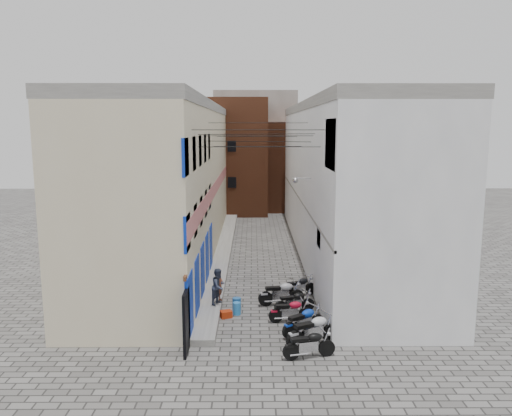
{
  "coord_description": "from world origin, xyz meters",
  "views": [
    {
      "loc": [
        -0.26,
        -16.43,
        7.63
      ],
      "look_at": [
        -0.08,
        11.76,
        3.0
      ],
      "focal_mm": 35.0,
      "sensor_mm": 36.0,
      "label": 1
    }
  ],
  "objects_px": {
    "water_jug_far": "(237,304)",
    "motorcycle_a": "(309,343)",
    "motorcycle_f": "(281,292)",
    "water_jug_near": "(237,308)",
    "motorcycle_b": "(313,329)",
    "motorcycle_e": "(295,301)",
    "red_crate": "(226,314)",
    "motorcycle_c": "(304,320)",
    "person_a": "(219,285)",
    "person_b": "(219,286)",
    "motorcycle_d": "(291,310)",
    "motorcycle_g": "(299,286)"
  },
  "relations": [
    {
      "from": "person_b",
      "to": "motorcycle_f",
      "type": "bearing_deg",
      "value": -47.96
    },
    {
      "from": "motorcycle_b",
      "to": "water_jug_near",
      "type": "relative_size",
      "value": 4.21
    },
    {
      "from": "water_jug_near",
      "to": "red_crate",
      "type": "distance_m",
      "value": 0.55
    },
    {
      "from": "motorcycle_e",
      "to": "motorcycle_a",
      "type": "bearing_deg",
      "value": -14.57
    },
    {
      "from": "motorcycle_f",
      "to": "motorcycle_g",
      "type": "xyz_separation_m",
      "value": [
        0.87,
        1.07,
        -0.08
      ]
    },
    {
      "from": "water_jug_far",
      "to": "motorcycle_c",
      "type": "bearing_deg",
      "value": -43.07
    },
    {
      "from": "motorcycle_b",
      "to": "water_jug_near",
      "type": "bearing_deg",
      "value": -162.77
    },
    {
      "from": "motorcycle_f",
      "to": "water_jug_far",
      "type": "height_order",
      "value": "motorcycle_f"
    },
    {
      "from": "person_b",
      "to": "red_crate",
      "type": "bearing_deg",
      "value": -127.94
    },
    {
      "from": "motorcycle_d",
      "to": "motorcycle_f",
      "type": "xyz_separation_m",
      "value": [
        -0.26,
        1.9,
        0.08
      ]
    },
    {
      "from": "person_b",
      "to": "motorcycle_c",
      "type": "bearing_deg",
      "value": -96.92
    },
    {
      "from": "motorcycle_f",
      "to": "water_jug_far",
      "type": "bearing_deg",
      "value": -80.65
    },
    {
      "from": "motorcycle_e",
      "to": "motorcycle_g",
      "type": "relative_size",
      "value": 1.0
    },
    {
      "from": "motorcycle_b",
      "to": "motorcycle_d",
      "type": "xyz_separation_m",
      "value": [
        -0.63,
        2.15,
        -0.11
      ]
    },
    {
      "from": "motorcycle_a",
      "to": "motorcycle_f",
      "type": "xyz_separation_m",
      "value": [
        -0.64,
        5.02,
        0.06
      ]
    },
    {
      "from": "motorcycle_d",
      "to": "water_jug_near",
      "type": "height_order",
      "value": "motorcycle_d"
    },
    {
      "from": "person_a",
      "to": "red_crate",
      "type": "bearing_deg",
      "value": -152.66
    },
    {
      "from": "motorcycle_a",
      "to": "water_jug_near",
      "type": "height_order",
      "value": "motorcycle_a"
    },
    {
      "from": "motorcycle_d",
      "to": "person_a",
      "type": "distance_m",
      "value": 3.39
    },
    {
      "from": "motorcycle_e",
      "to": "motorcycle_f",
      "type": "relative_size",
      "value": 0.87
    },
    {
      "from": "water_jug_far",
      "to": "motorcycle_a",
      "type": "bearing_deg",
      "value": -59.51
    },
    {
      "from": "water_jug_near",
      "to": "water_jug_far",
      "type": "distance_m",
      "value": 0.41
    },
    {
      "from": "motorcycle_f",
      "to": "motorcycle_d",
      "type": "bearing_deg",
      "value": -2.93
    },
    {
      "from": "person_b",
      "to": "water_jug_near",
      "type": "bearing_deg",
      "value": -95.4
    },
    {
      "from": "motorcycle_f",
      "to": "person_a",
      "type": "relative_size",
      "value": 1.4
    },
    {
      "from": "motorcycle_d",
      "to": "motorcycle_g",
      "type": "bearing_deg",
      "value": 162.03
    },
    {
      "from": "person_b",
      "to": "red_crate",
      "type": "xyz_separation_m",
      "value": [
        0.35,
        -0.9,
        -0.87
      ]
    },
    {
      "from": "person_a",
      "to": "red_crate",
      "type": "height_order",
      "value": "person_a"
    },
    {
      "from": "motorcycle_f",
      "to": "water_jug_near",
      "type": "height_order",
      "value": "motorcycle_f"
    },
    {
      "from": "motorcycle_c",
      "to": "red_crate",
      "type": "height_order",
      "value": "motorcycle_c"
    },
    {
      "from": "motorcycle_a",
      "to": "red_crate",
      "type": "relative_size",
      "value": 4.06
    },
    {
      "from": "motorcycle_c",
      "to": "motorcycle_d",
      "type": "height_order",
      "value": "motorcycle_c"
    },
    {
      "from": "motorcycle_a",
      "to": "person_b",
      "type": "xyz_separation_m",
      "value": [
        -3.3,
        4.48,
        0.49
      ]
    },
    {
      "from": "motorcycle_d",
      "to": "person_b",
      "type": "xyz_separation_m",
      "value": [
        -2.92,
        1.36,
        0.51
      ]
    },
    {
      "from": "motorcycle_b",
      "to": "motorcycle_c",
      "type": "xyz_separation_m",
      "value": [
        -0.24,
        0.97,
        -0.06
      ]
    },
    {
      "from": "motorcycle_a",
      "to": "person_a",
      "type": "relative_size",
      "value": 1.26
    },
    {
      "from": "motorcycle_f",
      "to": "water_jug_far",
      "type": "relative_size",
      "value": 3.63
    },
    {
      "from": "motorcycle_c",
      "to": "motorcycle_g",
      "type": "bearing_deg",
      "value": 141.65
    },
    {
      "from": "person_a",
      "to": "motorcycle_d",
      "type": "bearing_deg",
      "value": -108.7
    },
    {
      "from": "motorcycle_b",
      "to": "person_b",
      "type": "relative_size",
      "value": 1.4
    },
    {
      "from": "motorcycle_c",
      "to": "person_b",
      "type": "xyz_separation_m",
      "value": [
        -3.31,
        2.55,
        0.45
      ]
    },
    {
      "from": "motorcycle_b",
      "to": "motorcycle_f",
      "type": "relative_size",
      "value": 1.06
    },
    {
      "from": "motorcycle_a",
      "to": "motorcycle_d",
      "type": "distance_m",
      "value": 3.14
    },
    {
      "from": "motorcycle_b",
      "to": "motorcycle_c",
      "type": "relative_size",
      "value": 1.1
    },
    {
      "from": "motorcycle_g",
      "to": "water_jug_far",
      "type": "bearing_deg",
      "value": -84.34
    },
    {
      "from": "motorcycle_b",
      "to": "water_jug_near",
      "type": "distance_m",
      "value": 4.07
    },
    {
      "from": "motorcycle_a",
      "to": "motorcycle_e",
      "type": "xyz_separation_m",
      "value": [
        -0.14,
        4.11,
        -0.02
      ]
    },
    {
      "from": "motorcycle_f",
      "to": "water_jug_near",
      "type": "xyz_separation_m",
      "value": [
        -1.89,
        -1.1,
        -0.33
      ]
    },
    {
      "from": "red_crate",
      "to": "water_jug_near",
      "type": "bearing_deg",
      "value": 38.16
    },
    {
      "from": "motorcycle_g",
      "to": "water_jug_near",
      "type": "bearing_deg",
      "value": -78.57
    }
  ]
}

